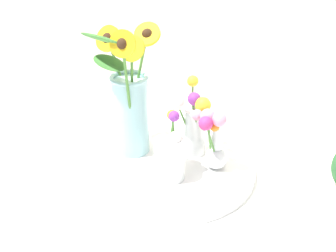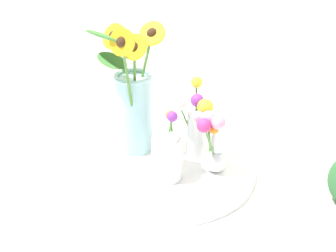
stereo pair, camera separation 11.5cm
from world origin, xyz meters
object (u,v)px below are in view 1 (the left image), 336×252
at_px(vase_small_center, 170,156).
at_px(vase_small_back, 194,121).
at_px(vase_bulb_right, 214,140).
at_px(serving_tray, 168,168).
at_px(mason_jar_sunflowers, 129,103).

bearing_deg(vase_small_center, vase_small_back, 85.80).
bearing_deg(vase_small_back, vase_bulb_right, -31.47).
height_order(serving_tray, vase_small_back, vase_small_back).
relative_size(mason_jar_sunflowers, vase_small_center, 2.11).
bearing_deg(vase_bulb_right, vase_small_back, 148.53).
bearing_deg(vase_small_center, mason_jar_sunflowers, 155.45).
height_order(serving_tray, vase_bulb_right, vase_bulb_right).
distance_m(mason_jar_sunflowers, vase_small_back, 0.17).
bearing_deg(serving_tray, vase_small_back, 65.27).
height_order(mason_jar_sunflowers, vase_small_back, mason_jar_sunflowers).
xyz_separation_m(mason_jar_sunflowers, vase_bulb_right, (0.23, 0.01, -0.06)).
height_order(mason_jar_sunflowers, vase_small_center, mason_jar_sunflowers).
bearing_deg(vase_bulb_right, mason_jar_sunflowers, -176.73).
height_order(mason_jar_sunflowers, vase_bulb_right, mason_jar_sunflowers).
relative_size(vase_bulb_right, vase_small_back, 0.78).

